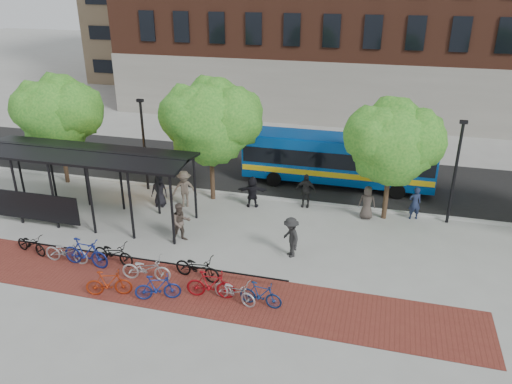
% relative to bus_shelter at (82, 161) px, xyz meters
% --- Properties ---
extents(ground, '(160.00, 160.00, 0.00)m').
position_rel_bus_shelter_xyz_m(ground, '(8.13, 0.48, -3.00)').
color(ground, '#9E9E99').
rests_on(ground, ground).
extents(asphalt_street, '(160.00, 8.00, 0.01)m').
position_rel_bus_shelter_xyz_m(asphalt_street, '(8.13, 8.48, -2.99)').
color(asphalt_street, black).
rests_on(asphalt_street, ground).
extents(curb, '(160.00, 0.25, 0.12)m').
position_rel_bus_shelter_xyz_m(curb, '(8.13, 4.48, -2.94)').
color(curb, '#B7B7B2').
rests_on(curb, ground).
extents(brick_strip, '(24.00, 3.00, 0.01)m').
position_rel_bus_shelter_xyz_m(brick_strip, '(6.13, -4.52, -3.00)').
color(brick_strip, maroon).
rests_on(brick_strip, ground).
extents(bike_rack_rail, '(12.00, 0.05, 0.95)m').
position_rel_bus_shelter_xyz_m(bike_rack_rail, '(4.83, -3.62, -3.00)').
color(bike_rack_rail, black).
rests_on(bike_rack_rail, ground).
extents(bus_shelter, '(10.60, 3.07, 3.60)m').
position_rel_bus_shelter_xyz_m(bus_shelter, '(0.00, 0.00, 0.00)').
color(bus_shelter, black).
rests_on(bus_shelter, ground).
extents(tree_a, '(4.90, 4.00, 6.18)m').
position_rel_bus_shelter_xyz_m(tree_a, '(-3.77, 3.83, 1.24)').
color(tree_a, '#382619').
rests_on(tree_a, ground).
extents(tree_b, '(5.15, 4.20, 6.47)m').
position_rel_bus_shelter_xyz_m(tree_b, '(5.23, 3.83, 1.46)').
color(tree_b, '#382619').
rests_on(tree_b, ground).
extents(tree_c, '(4.66, 3.80, 5.92)m').
position_rel_bus_shelter_xyz_m(tree_c, '(14.22, 3.83, 1.06)').
color(tree_c, '#382619').
rests_on(tree_c, ground).
extents(lamp_post_left, '(0.35, 0.20, 5.12)m').
position_rel_bus_shelter_xyz_m(lamp_post_left, '(1.13, 4.08, -0.25)').
color(lamp_post_left, black).
rests_on(lamp_post_left, ground).
extents(lamp_post_right, '(0.35, 0.20, 5.12)m').
position_rel_bus_shelter_xyz_m(lamp_post_right, '(17.13, 4.08, -0.25)').
color(lamp_post_right, black).
rests_on(lamp_post_right, ground).
extents(bus, '(10.64, 2.57, 2.87)m').
position_rel_bus_shelter_xyz_m(bus, '(11.32, 7.48, -1.35)').
color(bus, '#084396').
rests_on(bus, ground).
extents(bike_0, '(1.81, 0.99, 0.90)m').
position_rel_bus_shelter_xyz_m(bike_0, '(-0.51, -3.72, -2.55)').
color(bike_0, black).
rests_on(bike_0, ground).
extents(bike_2, '(1.98, 0.74, 1.03)m').
position_rel_bus_shelter_xyz_m(bike_2, '(1.43, -3.98, -2.48)').
color(bike_2, '#969698').
rests_on(bike_2, ground).
extents(bike_3, '(2.12, 0.71, 1.25)m').
position_rel_bus_shelter_xyz_m(bike_3, '(2.39, -4.03, -2.37)').
color(bike_3, navy).
rests_on(bike_3, ground).
extents(bike_4, '(1.99, 0.91, 1.01)m').
position_rel_bus_shelter_xyz_m(bike_4, '(3.37, -3.55, -2.49)').
color(bike_4, black).
rests_on(bike_4, ground).
extents(bike_5, '(1.81, 1.01, 1.05)m').
position_rel_bus_shelter_xyz_m(bike_5, '(4.36, -5.62, -2.48)').
color(bike_5, maroon).
rests_on(bike_5, ground).
extents(bike_6, '(2.06, 0.91, 1.05)m').
position_rel_bus_shelter_xyz_m(bike_6, '(5.26, -4.33, -2.47)').
color(bike_6, '#ABABAD').
rests_on(bike_6, ground).
extents(bike_7, '(1.78, 1.05, 1.03)m').
position_rel_bus_shelter_xyz_m(bike_7, '(6.25, -5.39, -2.48)').
color(bike_7, navy).
rests_on(bike_7, ground).
extents(bike_8, '(2.10, 1.05, 1.05)m').
position_rel_bus_shelter_xyz_m(bike_8, '(7.17, -3.72, -2.47)').
color(bike_8, black).
rests_on(bike_8, ground).
extents(bike_9, '(1.92, 0.74, 1.12)m').
position_rel_bus_shelter_xyz_m(bike_9, '(8.11, -4.76, -2.44)').
color(bike_9, maroon).
rests_on(bike_9, ground).
extents(bike_10, '(1.91, 1.12, 0.95)m').
position_rel_bus_shelter_xyz_m(bike_10, '(9.05, -4.81, -2.53)').
color(bike_10, '#AAAAAD').
rests_on(bike_10, ground).
extents(bike_11, '(1.66, 0.62, 0.98)m').
position_rel_bus_shelter_xyz_m(bike_11, '(10.03, -4.78, -2.51)').
color(bike_11, navy).
rests_on(bike_11, ground).
extents(pedestrian_0, '(0.91, 0.66, 1.72)m').
position_rel_bus_shelter_xyz_m(pedestrian_0, '(2.78, 2.19, -2.14)').
color(pedestrian_0, black).
rests_on(pedestrian_0, ground).
extents(pedestrian_3, '(1.44, 1.09, 1.97)m').
position_rel_bus_shelter_xyz_m(pedestrian_3, '(4.07, 2.47, -2.02)').
color(pedestrian_3, brown).
rests_on(pedestrian_3, ground).
extents(pedestrian_4, '(1.06, 0.46, 1.80)m').
position_rel_bus_shelter_xyz_m(pedestrian_4, '(10.11, 4.10, -2.10)').
color(pedestrian_4, black).
rests_on(pedestrian_4, ground).
extents(pedestrian_5, '(1.61, 0.81, 1.66)m').
position_rel_bus_shelter_xyz_m(pedestrian_5, '(7.46, 3.36, -2.17)').
color(pedestrian_5, black).
rests_on(pedestrian_5, ground).
extents(pedestrian_6, '(0.84, 0.56, 1.69)m').
position_rel_bus_shelter_xyz_m(pedestrian_6, '(13.27, 3.52, -2.15)').
color(pedestrian_6, '#433A35').
rests_on(pedestrian_6, ground).
extents(pedestrian_7, '(0.71, 0.57, 1.69)m').
position_rel_bus_shelter_xyz_m(pedestrian_7, '(15.53, 4.07, -2.15)').
color(pedestrian_7, '#1C2541').
rests_on(pedestrian_7, ground).
extents(pedestrian_8, '(1.15, 1.12, 1.86)m').
position_rel_bus_shelter_xyz_m(pedestrian_8, '(5.35, -1.02, -2.07)').
color(pedestrian_8, brown).
rests_on(pedestrian_8, ground).
extents(pedestrian_9, '(1.23, 1.34, 1.81)m').
position_rel_bus_shelter_xyz_m(pedestrian_9, '(10.37, -1.02, -2.09)').
color(pedestrian_9, '#242424').
rests_on(pedestrian_9, ground).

